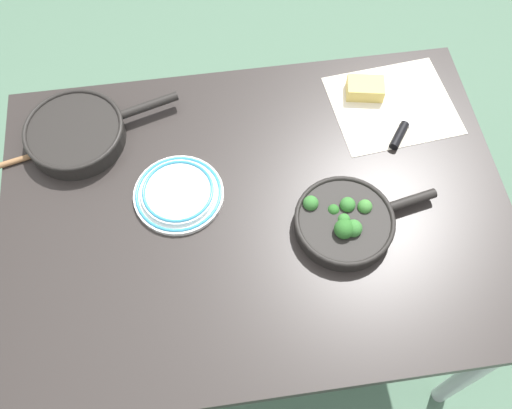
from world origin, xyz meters
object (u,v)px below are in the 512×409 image
skillet_broccoli (345,222)px  grater_knife (406,122)px  skillet_eggs (77,133)px  wooden_spoon (27,157)px  dinner_plate_stack (178,193)px  cheese_block (365,89)px

skillet_broccoli → grater_knife: bearing=39.2°
skillet_eggs → wooden_spoon: size_ratio=1.11×
skillet_eggs → grater_knife: 0.87m
skillet_eggs → dinner_plate_stack: bearing=-56.5°
skillet_eggs → dinner_plate_stack: (-0.25, 0.21, -0.02)m
skillet_broccoli → skillet_eggs: bearing=139.9°
cheese_block → grater_knife: bearing=126.4°
wooden_spoon → cheese_block: 0.91m
skillet_broccoli → dinner_plate_stack: bearing=148.6°
cheese_block → skillet_eggs: bearing=3.4°
skillet_broccoli → wooden_spoon: size_ratio=0.99×
grater_knife → cheese_block: 0.15m
dinner_plate_stack → cheese_block: bearing=-154.5°
cheese_block → dinner_plate_stack: bearing=25.5°
wooden_spoon → grater_knife: (-1.00, 0.03, 0.00)m
wooden_spoon → dinner_plate_stack: size_ratio=1.61×
cheese_block → dinner_plate_stack: 0.59m
skillet_broccoli → grater_knife: skillet_broccoli is taller
skillet_eggs → wooden_spoon: (0.13, 0.04, -0.02)m
skillet_broccoli → grater_knife: (-0.23, -0.28, -0.02)m
dinner_plate_stack → grater_knife: bearing=-167.6°
wooden_spoon → dinner_plate_stack: bearing=-36.9°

